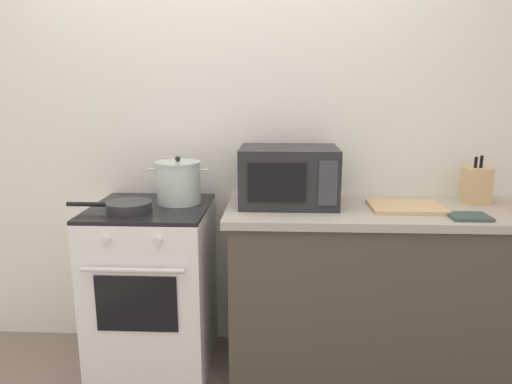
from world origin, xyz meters
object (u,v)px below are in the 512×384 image
cutting_board (406,207)px  knife_block (476,185)px  stock_pot (179,182)px  frying_pan (128,207)px  stove (154,289)px  microwave (288,176)px  oven_mitt (469,217)px

cutting_board → knife_block: (0.39, 0.14, 0.09)m
stock_pot → frying_pan: stock_pot is taller
stove → frying_pan: bearing=-124.0°
stock_pot → microwave: (0.58, 0.00, 0.04)m
microwave → frying_pan: bearing=-166.4°
cutting_board → oven_mitt: bearing=-32.8°
stock_pot → frying_pan: size_ratio=0.76×
knife_block → oven_mitt: (-0.15, -0.30, -0.09)m
oven_mitt → frying_pan: bearing=178.4°
microwave → cutting_board: size_ratio=1.39×
stove → cutting_board: (1.31, 0.00, 0.47)m
frying_pan → stock_pot: bearing=41.6°
frying_pan → microwave: bearing=13.6°
cutting_board → oven_mitt: size_ratio=2.00×
stock_pot → knife_block: knife_block is taller
stock_pot → knife_block: size_ratio=1.26×
cutting_board → knife_block: 0.43m
stock_pot → oven_mitt: bearing=-9.5°
frying_pan → microwave: microwave is taller
microwave → knife_block: size_ratio=1.97×
microwave → oven_mitt: (0.84, -0.24, -0.14)m
stove → oven_mitt: oven_mitt is taller
stove → stock_pot: (0.14, 0.08, 0.57)m
knife_block → microwave: bearing=-176.4°
stove → microwave: (0.72, 0.08, 0.61)m
stock_pot → knife_block: (1.56, 0.06, -0.01)m
stock_pot → microwave: microwave is taller
stove → oven_mitt: (1.56, -0.16, 0.47)m
cutting_board → microwave: bearing=172.5°
stove → knife_block: size_ratio=3.62×
stove → stock_pot: size_ratio=2.88×
stove → cutting_board: 1.39m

